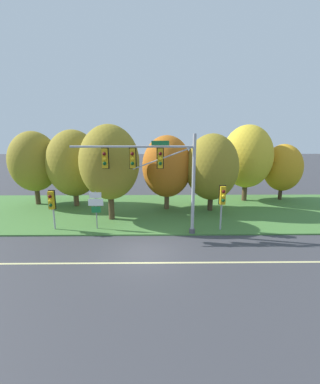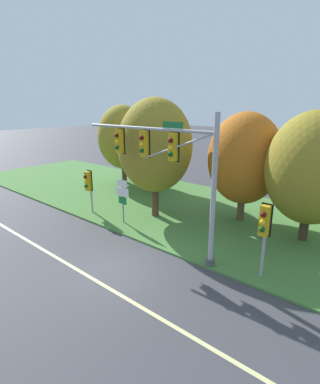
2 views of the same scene
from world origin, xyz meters
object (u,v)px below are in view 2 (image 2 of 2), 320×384
at_px(route_sign_post, 122,195).
at_px(tree_tall_centre, 312,169).
at_px(tree_left_of_mast, 151,143).
at_px(pedestrian_signal_near_kerb, 88,183).
at_px(tree_mid_verge, 245,159).
at_px(pedestrian_signal_further_along, 264,225).
at_px(traffic_signal_mast, 167,160).
at_px(tree_nearest_road, 123,137).
at_px(tree_behind_signpost, 155,146).

relative_size(route_sign_post, tree_tall_centre, 0.40).
relative_size(route_sign_post, tree_left_of_mast, 0.38).
xyz_separation_m(pedestrian_signal_near_kerb, tree_mid_verge, (8.00, 5.21, 1.78)).
height_order(pedestrian_signal_near_kerb, tree_left_of_mast, tree_left_of_mast).
bearing_deg(pedestrian_signal_near_kerb, pedestrian_signal_further_along, -1.24).
relative_size(pedestrian_signal_further_along, tree_mid_verge, 0.49).
height_order(tree_mid_verge, tree_tall_centre, tree_tall_centre).
bearing_deg(pedestrian_signal_further_along, pedestrian_signal_near_kerb, 178.76).
xyz_separation_m(pedestrian_signal_near_kerb, pedestrian_signal_further_along, (11.52, -0.25, 0.31)).
distance_m(traffic_signal_mast, pedestrian_signal_further_along, 5.01).
xyz_separation_m(pedestrian_signal_near_kerb, tree_nearest_road, (-4.19, 6.94, 2.05)).
distance_m(pedestrian_signal_near_kerb, tree_behind_signpost, 4.93).
distance_m(pedestrian_signal_near_kerb, tree_mid_verge, 9.71).
bearing_deg(route_sign_post, tree_behind_signpost, 72.57).
relative_size(traffic_signal_mast, pedestrian_signal_further_along, 2.52).
height_order(traffic_signal_mast, tree_mid_verge, traffic_signal_mast).
xyz_separation_m(traffic_signal_mast, pedestrian_signal_near_kerb, (-6.99, 0.70, -2.39)).
bearing_deg(tree_nearest_road, tree_left_of_mast, -8.73).
xyz_separation_m(pedestrian_signal_near_kerb, route_sign_post, (2.92, 0.23, -0.26)).
height_order(pedestrian_signal_near_kerb, tree_tall_centre, tree_tall_centre).
bearing_deg(pedestrian_signal_further_along, tree_left_of_mast, 150.98).
bearing_deg(tree_mid_verge, tree_tall_centre, -7.82).
bearing_deg(traffic_signal_mast, tree_tall_centre, 48.41).
relative_size(traffic_signal_mast, route_sign_post, 2.99).
distance_m(pedestrian_signal_further_along, tree_tall_centre, 5.16).
xyz_separation_m(traffic_signal_mast, route_sign_post, (-4.07, 0.93, -2.65)).
height_order(tree_nearest_road, tree_behind_signpost, tree_behind_signpost).
relative_size(pedestrian_signal_near_kerb, tree_behind_signpost, 0.39).
bearing_deg(pedestrian_signal_further_along, tree_tall_centre, 87.09).
relative_size(pedestrian_signal_near_kerb, tree_mid_verge, 0.43).
height_order(pedestrian_signal_further_along, tree_mid_verge, tree_mid_verge).
distance_m(tree_left_of_mast, tree_behind_signpost, 5.64).
distance_m(pedestrian_signal_near_kerb, tree_tall_centre, 12.80).
bearing_deg(tree_nearest_road, tree_tall_centre, -8.00).
xyz_separation_m(traffic_signal_mast, tree_tall_centre, (4.79, 5.39, -0.61)).
bearing_deg(tree_mid_verge, route_sign_post, -135.57).
bearing_deg(route_sign_post, tree_tall_centre, 26.75).
distance_m(tree_nearest_road, tree_mid_verge, 12.31).
bearing_deg(tree_nearest_road, pedestrian_signal_near_kerb, -58.86).
bearing_deg(pedestrian_signal_further_along, route_sign_post, 176.81).
xyz_separation_m(pedestrian_signal_further_along, tree_left_of_mast, (-11.90, 6.60, 1.64)).
distance_m(pedestrian_signal_further_along, tree_mid_verge, 6.66).
distance_m(traffic_signal_mast, tree_left_of_mast, 10.20).
height_order(route_sign_post, tree_tall_centre, tree_tall_centre).
height_order(traffic_signal_mast, route_sign_post, traffic_signal_mast).
relative_size(tree_left_of_mast, tree_tall_centre, 1.05).
bearing_deg(traffic_signal_mast, tree_nearest_road, 145.66).
relative_size(pedestrian_signal_further_along, tree_nearest_road, 0.46).
relative_size(pedestrian_signal_near_kerb, pedestrian_signal_further_along, 0.89).
bearing_deg(tree_nearest_road, tree_behind_signpost, -30.47).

